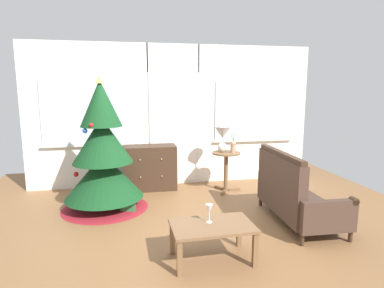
# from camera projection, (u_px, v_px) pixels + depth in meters

# --- Properties ---
(ground_plane) EXTENTS (6.76, 6.76, 0.00)m
(ground_plane) POSITION_uv_depth(u_px,v_px,m) (196.00, 229.00, 4.06)
(ground_plane) COLOR brown
(back_wall_with_door) EXTENTS (5.20, 0.14, 2.55)m
(back_wall_with_door) POSITION_uv_depth(u_px,v_px,m) (174.00, 115.00, 5.86)
(back_wall_with_door) COLOR white
(back_wall_with_door) RESTS_ON ground
(christmas_tree) EXTENTS (1.26, 1.26, 1.95)m
(christmas_tree) POSITION_uv_depth(u_px,v_px,m) (103.00, 159.00, 4.65)
(christmas_tree) COLOR #4C331E
(christmas_tree) RESTS_ON ground
(dresser_cabinet) EXTENTS (0.90, 0.45, 0.78)m
(dresser_cabinet) POSITION_uv_depth(u_px,v_px,m) (150.00, 167.00, 5.64)
(dresser_cabinet) COLOR #3D281C
(dresser_cabinet) RESTS_ON ground
(settee_sofa) EXTENTS (0.76, 1.43, 0.96)m
(settee_sofa) POSITION_uv_depth(u_px,v_px,m) (293.00, 195.00, 4.22)
(settee_sofa) COLOR #3D281C
(settee_sofa) RESTS_ON ground
(side_table) EXTENTS (0.50, 0.48, 0.69)m
(side_table) POSITION_uv_depth(u_px,v_px,m) (226.00, 164.00, 5.50)
(side_table) COLOR brown
(side_table) RESTS_ON ground
(table_lamp) EXTENTS (0.28, 0.28, 0.44)m
(table_lamp) POSITION_uv_depth(u_px,v_px,m) (222.00, 136.00, 5.44)
(table_lamp) COLOR silver
(table_lamp) RESTS_ON side_table
(flower_vase) EXTENTS (0.11, 0.10, 0.35)m
(flower_vase) POSITION_uv_depth(u_px,v_px,m) (233.00, 146.00, 5.40)
(flower_vase) COLOR tan
(flower_vase) RESTS_ON side_table
(coffee_table) EXTENTS (0.86, 0.55, 0.39)m
(coffee_table) POSITION_uv_depth(u_px,v_px,m) (212.00, 230.00, 3.27)
(coffee_table) COLOR brown
(coffee_table) RESTS_ON ground
(wine_glass) EXTENTS (0.08, 0.08, 0.20)m
(wine_glass) POSITION_uv_depth(u_px,v_px,m) (209.00, 209.00, 3.29)
(wine_glass) COLOR silver
(wine_glass) RESTS_ON coffee_table
(gift_box) EXTENTS (0.23, 0.20, 0.23)m
(gift_box) POSITION_uv_depth(u_px,v_px,m) (128.00, 203.00, 4.64)
(gift_box) COLOR #266633
(gift_box) RESTS_ON ground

